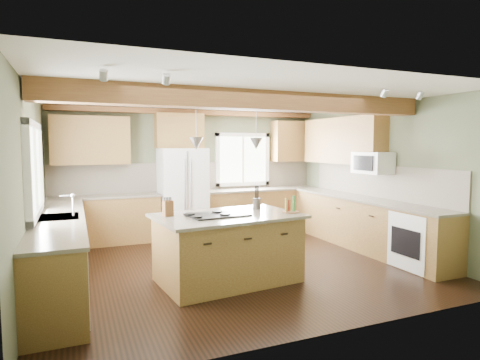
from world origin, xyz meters
name	(u,v)px	position (x,y,z in m)	size (l,w,h in m)	color
floor	(236,264)	(0.00, 0.00, 0.00)	(5.60, 5.60, 0.00)	black
ceiling	(236,96)	(0.00, 0.00, 2.60)	(5.60, 5.60, 0.00)	silver
wall_back	(192,172)	(0.00, 2.50, 1.30)	(5.60, 5.60, 0.00)	#4B533B
wall_left	(31,189)	(-2.80, 0.00, 1.30)	(5.00, 5.00, 0.00)	#4B533B
wall_right	(380,176)	(2.80, 0.00, 1.30)	(5.00, 5.00, 0.00)	#4B533B
ceiling_beam	(254,100)	(0.00, -0.65, 2.47)	(5.55, 0.26, 0.26)	#5A3319
soffit_trim	(193,112)	(0.00, 2.40, 2.54)	(5.55, 0.20, 0.10)	#5A3319
backsplash_back	(192,176)	(0.00, 2.48, 1.21)	(5.58, 0.03, 0.58)	brown
backsplash_right	(377,181)	(2.78, 0.05, 1.21)	(0.03, 3.70, 0.58)	brown
base_cab_back_left	(105,221)	(-1.79, 2.20, 0.44)	(2.02, 0.60, 0.88)	brown
counter_back_left	(104,196)	(-1.79, 2.20, 0.90)	(2.06, 0.64, 0.04)	#443C32
base_cab_back_right	(262,210)	(1.49, 2.20, 0.44)	(2.62, 0.60, 0.88)	brown
counter_back_right	(262,189)	(1.49, 2.20, 0.90)	(2.66, 0.64, 0.04)	#443C32
base_cab_left	(60,252)	(-2.50, 0.05, 0.44)	(0.60, 3.70, 0.88)	brown
counter_left	(59,218)	(-2.50, 0.05, 0.90)	(0.64, 3.74, 0.04)	#443C32
base_cab_right	(364,224)	(2.50, 0.05, 0.44)	(0.60, 3.70, 0.88)	brown
counter_right	(364,199)	(2.50, 0.05, 0.90)	(0.64, 3.74, 0.04)	#443C32
upper_cab_back_left	(91,140)	(-1.99, 2.33, 1.95)	(1.40, 0.35, 0.90)	brown
upper_cab_over_fridge	(179,131)	(-0.30, 2.33, 2.15)	(0.96, 0.35, 0.70)	brown
upper_cab_right	(342,141)	(2.62, 0.90, 1.95)	(0.35, 2.20, 0.90)	brown
upper_cab_back_corner	(292,141)	(2.30, 2.33, 1.95)	(0.90, 0.35, 0.90)	brown
window_left	(33,169)	(-2.78, 0.05, 1.55)	(0.04, 1.60, 1.05)	white
window_back	(242,159)	(1.15, 2.48, 1.55)	(1.10, 0.04, 1.00)	white
sink	(59,218)	(-2.50, 0.05, 0.91)	(0.50, 0.65, 0.03)	#262628
faucet	(73,206)	(-2.32, 0.05, 1.05)	(0.02, 0.02, 0.28)	#B2B2B7
dishwasher	(57,284)	(-2.49, -1.25, 0.43)	(0.60, 0.60, 0.84)	white
oven	(421,241)	(2.49, -1.25, 0.43)	(0.60, 0.72, 0.84)	white
microwave	(373,163)	(2.58, -0.05, 1.55)	(0.40, 0.70, 0.38)	white
pendant_left	(196,143)	(-0.83, -0.70, 1.88)	(0.18, 0.18, 0.16)	#B2B2B7
pendant_right	(256,144)	(0.06, -0.60, 1.88)	(0.18, 0.18, 0.16)	#B2B2B7
refrigerator	(183,193)	(-0.30, 2.12, 0.90)	(0.90, 0.74, 1.80)	white
island	(228,249)	(-0.38, -0.65, 0.44)	(1.79, 1.10, 0.88)	brown
island_top	(228,216)	(-0.38, -0.65, 0.90)	(1.91, 1.22, 0.04)	#443C32
cooktop	(218,215)	(-0.53, -0.67, 0.93)	(0.78, 0.52, 0.02)	black
knife_block	(168,208)	(-1.16, -0.46, 1.02)	(0.12, 0.09, 0.21)	brown
utensil_crock	(257,204)	(0.19, -0.36, 1.00)	(0.12, 0.12, 0.16)	#3A332F
bottle_tray	(291,204)	(0.50, -0.82, 1.03)	(0.24, 0.24, 0.22)	brown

